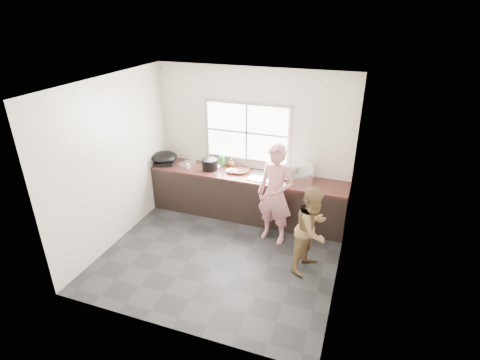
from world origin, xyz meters
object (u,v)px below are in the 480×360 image
(bottle_green, at_px, (222,159))
(glass_jar, at_px, (188,166))
(pot_lid_right, at_px, (190,162))
(burner, at_px, (165,162))
(cutting_board, at_px, (239,170))
(bowl_held, at_px, (281,178))
(dish_rack, at_px, (298,172))
(bottle_brown_tall, at_px, (209,160))
(plate_food, at_px, (215,166))
(bowl_mince, at_px, (231,171))
(pot_lid_left, at_px, (185,164))
(bottle_brown_short, at_px, (231,163))
(woman, at_px, (275,198))
(wok, at_px, (164,157))
(bowl_crabs, at_px, (277,179))
(black_pot, at_px, (210,164))
(person_side, at_px, (312,230))

(bottle_green, relative_size, glass_jar, 2.88)
(pot_lid_right, bearing_deg, burner, -155.54)
(cutting_board, xyz_separation_m, bottle_green, (-0.39, 0.14, 0.12))
(bowl_held, distance_m, dish_rack, 0.31)
(cutting_board, bearing_deg, dish_rack, -2.57)
(bowl_held, relative_size, bottle_brown_tall, 1.00)
(plate_food, relative_size, burner, 0.54)
(bowl_mince, xyz_separation_m, plate_food, (-0.39, 0.16, -0.02))
(pot_lid_left, bearing_deg, bottle_brown_short, 11.09)
(burner, height_order, pot_lid_right, burner)
(cutting_board, distance_m, burner, 1.48)
(woman, xyz_separation_m, wok, (-2.30, 0.47, 0.22))
(bowl_held, bearing_deg, bottle_green, 168.66)
(plate_food, height_order, pot_lid_right, plate_food)
(woman, distance_m, pot_lid_right, 2.03)
(burner, distance_m, dish_rack, 2.57)
(cutting_board, bearing_deg, bowl_mince, -139.44)
(cutting_board, relative_size, bowl_mince, 1.98)
(glass_jar, relative_size, dish_rack, 0.22)
(dish_rack, bearing_deg, plate_food, 151.80)
(bowl_crabs, bearing_deg, glass_jar, -178.75)
(bowl_crabs, xyz_separation_m, pot_lid_left, (-1.83, 0.09, -0.03))
(bottle_brown_tall, height_order, pot_lid_left, bottle_brown_tall)
(black_pot, distance_m, pot_lid_left, 0.55)
(pot_lid_left, bearing_deg, bowl_held, -1.16)
(person_side, bearing_deg, bowl_mince, 76.44)
(plate_food, bearing_deg, glass_jar, -150.24)
(wok, bearing_deg, pot_lid_right, 30.98)
(glass_jar, bearing_deg, burner, 172.73)
(bowl_crabs, bearing_deg, bowl_mince, 176.32)
(plate_food, bearing_deg, bowl_mince, -22.80)
(plate_food, bearing_deg, burner, -169.04)
(person_side, distance_m, pot_lid_left, 2.89)
(pot_lid_right, bearing_deg, bowl_mince, -10.41)
(dish_rack, bearing_deg, bottle_green, 148.49)
(person_side, distance_m, wok, 3.20)
(person_side, bearing_deg, bottle_green, 75.26)
(bottle_brown_short, relative_size, glass_jar, 1.79)
(bottle_green, bearing_deg, burner, -166.18)
(person_side, distance_m, pot_lid_right, 2.91)
(bowl_mince, distance_m, pot_lid_right, 0.95)
(woman, bearing_deg, bottle_brown_tall, 165.49)
(bowl_mince, xyz_separation_m, pot_lid_right, (-0.93, 0.17, -0.02))
(wok, bearing_deg, bowl_crabs, 0.45)
(woman, bearing_deg, bottle_green, 159.95)
(woman, xyz_separation_m, glass_jar, (-1.80, 0.45, 0.12))
(cutting_board, relative_size, plate_food, 1.88)
(bottle_green, bearing_deg, pot_lid_right, -173.82)
(woman, relative_size, bottle_green, 5.78)
(person_side, relative_size, pot_lid_left, 5.13)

